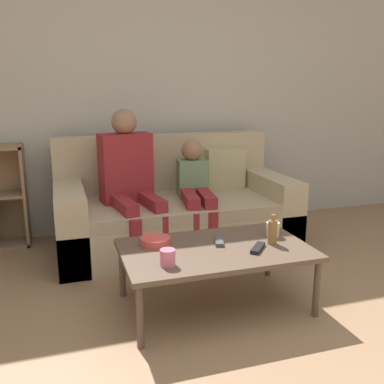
% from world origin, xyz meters
% --- Properties ---
extents(wall_back, '(12.00, 0.06, 2.60)m').
position_xyz_m(wall_back, '(0.00, 2.74, 1.30)').
color(wall_back, '#B7B2A8').
rests_on(wall_back, ground_plane).
extents(couch, '(1.92, 0.96, 0.91)m').
position_xyz_m(couch, '(-0.06, 2.16, 0.29)').
color(couch, tan).
rests_on(couch, ground_plane).
extents(coffee_table, '(1.12, 0.68, 0.38)m').
position_xyz_m(coffee_table, '(-0.11, 1.04, 0.35)').
color(coffee_table, brown).
rests_on(coffee_table, ground_plane).
extents(person_adult, '(0.46, 0.70, 1.15)m').
position_xyz_m(person_adult, '(-0.45, 2.07, 0.66)').
color(person_adult, maroon).
rests_on(person_adult, ground_plane).
extents(person_child, '(0.32, 0.68, 0.89)m').
position_xyz_m(person_child, '(0.08, 2.01, 0.51)').
color(person_child, maroon).
rests_on(person_child, ground_plane).
extents(cup_near, '(0.09, 0.09, 0.09)m').
position_xyz_m(cup_near, '(0.31, 1.12, 0.43)').
color(cup_near, silver).
rests_on(cup_near, coffee_table).
extents(cup_far, '(0.08, 0.08, 0.09)m').
position_xyz_m(cup_far, '(-0.45, 0.87, 0.43)').
color(cup_far, pink).
rests_on(cup_far, coffee_table).
extents(tv_remote_0, '(0.10, 0.18, 0.02)m').
position_xyz_m(tv_remote_0, '(-0.06, 1.11, 0.39)').
color(tv_remote_0, '#47474C').
rests_on(tv_remote_0, coffee_table).
extents(tv_remote_1, '(0.15, 0.16, 0.02)m').
position_xyz_m(tv_remote_1, '(0.11, 0.93, 0.39)').
color(tv_remote_1, black).
rests_on(tv_remote_1, coffee_table).
extents(snack_bowl, '(0.18, 0.18, 0.05)m').
position_xyz_m(snack_bowl, '(-0.44, 1.20, 0.40)').
color(snack_bowl, '#DB4C47').
rests_on(snack_bowl, coffee_table).
extents(bottle, '(0.06, 0.06, 0.18)m').
position_xyz_m(bottle, '(0.24, 0.99, 0.46)').
color(bottle, olive).
rests_on(bottle, coffee_table).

